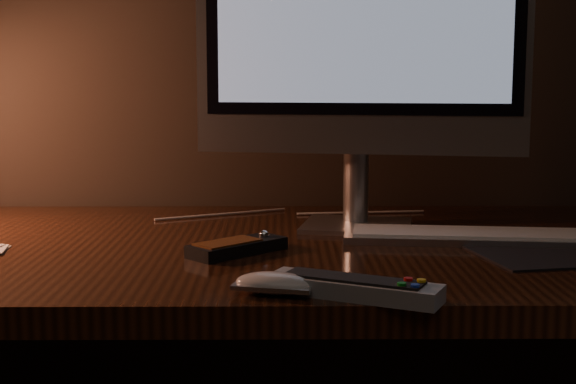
{
  "coord_description": "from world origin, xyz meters",
  "views": [
    {
      "loc": [
        -0.02,
        0.58,
        1.01
      ],
      "look_at": [
        -0.01,
        1.73,
        0.85
      ],
      "focal_mm": 50.0,
      "sensor_mm": 36.0,
      "label": 1
    }
  ],
  "objects_px": {
    "keyboard": "(476,236)",
    "desk": "(290,307)",
    "monitor": "(360,24)",
    "mouse": "(274,286)",
    "tv_remote": "(354,287)",
    "media_remote": "(237,247)"
  },
  "relations": [
    {
      "from": "keyboard",
      "to": "desk",
      "type": "bearing_deg",
      "value": 175.11
    },
    {
      "from": "monitor",
      "to": "mouse",
      "type": "distance_m",
      "value": 0.58
    },
    {
      "from": "desk",
      "to": "monitor",
      "type": "relative_size",
      "value": 2.65
    },
    {
      "from": "desk",
      "to": "monitor",
      "type": "bearing_deg",
      "value": 22.31
    },
    {
      "from": "mouse",
      "to": "tv_remote",
      "type": "height_order",
      "value": "tv_remote"
    },
    {
      "from": "mouse",
      "to": "tv_remote",
      "type": "bearing_deg",
      "value": 4.8
    },
    {
      "from": "media_remote",
      "to": "mouse",
      "type": "bearing_deg",
      "value": -119.42
    },
    {
      "from": "tv_remote",
      "to": "keyboard",
      "type": "bearing_deg",
      "value": 81.75
    },
    {
      "from": "monitor",
      "to": "media_remote",
      "type": "relative_size",
      "value": 3.92
    },
    {
      "from": "media_remote",
      "to": "keyboard",
      "type": "bearing_deg",
      "value": -29.69
    },
    {
      "from": "desk",
      "to": "media_remote",
      "type": "height_order",
      "value": "media_remote"
    },
    {
      "from": "monitor",
      "to": "media_remote",
      "type": "bearing_deg",
      "value": -122.86
    },
    {
      "from": "desk",
      "to": "tv_remote",
      "type": "bearing_deg",
      "value": -79.95
    },
    {
      "from": "desk",
      "to": "tv_remote",
      "type": "height_order",
      "value": "tv_remote"
    },
    {
      "from": "media_remote",
      "to": "tv_remote",
      "type": "xyz_separation_m",
      "value": [
        0.15,
        -0.25,
        0.0
      ]
    },
    {
      "from": "mouse",
      "to": "tv_remote",
      "type": "xyz_separation_m",
      "value": [
        0.1,
        -0.02,
        0.0
      ]
    },
    {
      "from": "media_remote",
      "to": "tv_remote",
      "type": "height_order",
      "value": "media_remote"
    },
    {
      "from": "monitor",
      "to": "tv_remote",
      "type": "distance_m",
      "value": 0.57
    },
    {
      "from": "keyboard",
      "to": "mouse",
      "type": "bearing_deg",
      "value": -128.27
    },
    {
      "from": "desk",
      "to": "media_remote",
      "type": "bearing_deg",
      "value": -117.48
    },
    {
      "from": "monitor",
      "to": "keyboard",
      "type": "height_order",
      "value": "monitor"
    },
    {
      "from": "mouse",
      "to": "media_remote",
      "type": "xyz_separation_m",
      "value": [
        -0.06,
        0.23,
        0.0
      ]
    }
  ]
}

